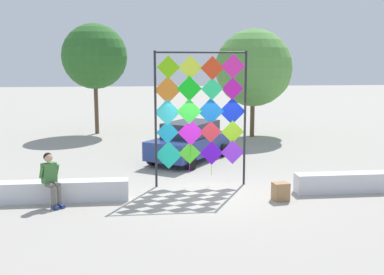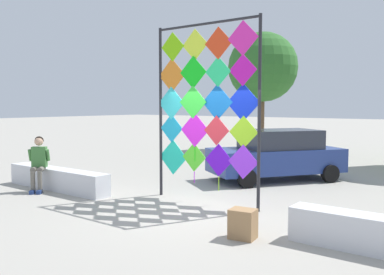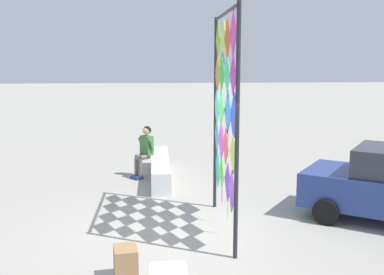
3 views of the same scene
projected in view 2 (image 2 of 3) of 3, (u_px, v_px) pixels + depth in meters
name	position (u px, v px, depth m)	size (l,w,h in m)	color
ground	(192.00, 211.00, 8.65)	(120.00, 120.00, 0.00)	#9E998E
plaza_ledge_left	(57.00, 179.00, 10.84)	(3.57, 0.47, 0.55)	silver
kite_display_rack	(205.00, 101.00, 9.26)	(2.74, 0.09, 4.02)	#232328
seated_vendor	(39.00, 160.00, 10.57)	(0.66, 0.68, 1.40)	#666056
parked_car	(277.00, 155.00, 12.20)	(3.53, 4.03, 1.47)	navy
cardboard_box_large	(243.00, 224.00, 6.87)	(0.42, 0.33, 0.49)	#9E754C
tree_palm_like	(263.00, 68.00, 20.10)	(3.34, 3.34, 5.67)	brown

